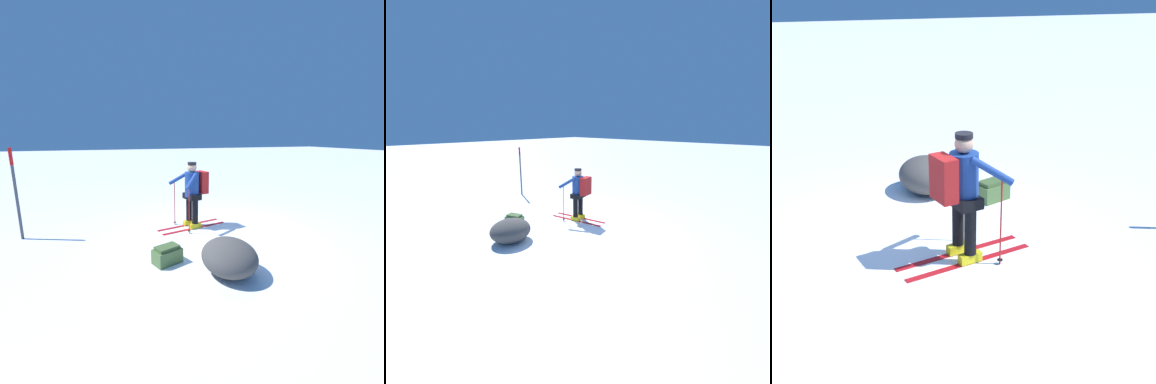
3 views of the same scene
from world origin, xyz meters
TOP-DOWN VIEW (x-y plane):
  - ground_plane at (0.00, 0.00)m, footprint 80.00×80.00m
  - skier at (0.61, 0.41)m, footprint 0.95×1.82m
  - dropped_backpack at (-1.08, 1.50)m, footprint 0.47×0.57m
  - trail_marker at (1.07, 4.33)m, footprint 0.07×0.07m
  - rock_boulder at (-1.76, 0.60)m, footprint 1.08×0.91m

SIDE VIEW (x-z plane):
  - ground_plane at x=0.00m, z-range 0.00..0.00m
  - dropped_backpack at x=-1.08m, z-range -0.01..0.32m
  - rock_boulder at x=-1.76m, z-range 0.00..0.59m
  - skier at x=0.61m, z-range 0.14..1.78m
  - trail_marker at x=1.07m, z-range 0.16..2.19m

